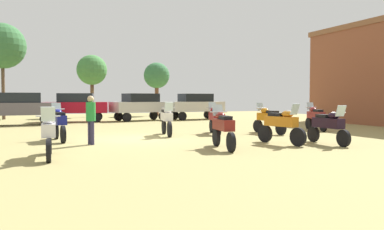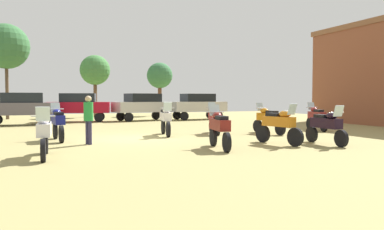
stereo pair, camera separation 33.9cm
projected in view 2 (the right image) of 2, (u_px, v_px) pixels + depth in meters
ground_plane at (133, 139)px, 15.73m from camera, size 44.00×52.00×0.02m
motorcycle_3 at (279, 124)px, 13.80m from camera, size 0.75×2.18×1.49m
motorcycle_4 at (219, 127)px, 12.60m from camera, size 0.68×2.20×1.46m
motorcycle_5 at (316, 117)px, 19.64m from camera, size 0.78×2.19×1.45m
motorcycle_7 at (268, 119)px, 17.89m from camera, size 0.64×2.23×1.45m
motorcycle_8 at (326, 125)px, 13.74m from camera, size 0.62×2.21×1.44m
motorcycle_10 at (214, 118)px, 17.78m from camera, size 0.74×2.07×1.48m
motorcycle_11 at (58, 122)px, 15.00m from camera, size 0.62×2.24×1.49m
motorcycle_12 at (44, 132)px, 10.75m from camera, size 0.62×2.24×1.46m
motorcycle_13 at (166, 119)px, 17.05m from camera, size 0.67×2.20×1.51m
car_1 at (22, 106)px, 23.61m from camera, size 4.34×1.89×2.00m
car_2 at (143, 105)px, 28.17m from camera, size 4.58×2.65×2.00m
car_3 at (198, 104)px, 29.60m from camera, size 4.40×2.05×2.00m
car_6 at (78, 105)px, 26.83m from camera, size 4.57×2.63×2.00m
person_1 at (88, 116)px, 13.78m from camera, size 0.45×0.45×1.77m
tree_5 at (6, 47)px, 29.65m from camera, size 3.51×3.51×7.45m
tree_6 at (95, 71)px, 33.29m from camera, size 2.61×2.61×5.42m
tree_7 at (160, 76)px, 35.92m from camera, size 2.43×2.43×5.01m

